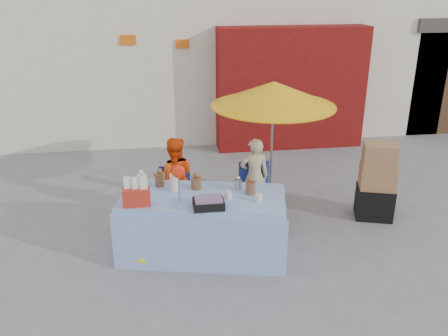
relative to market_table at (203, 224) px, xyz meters
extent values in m
plane|color=slate|center=(0.16, -0.03, -0.44)|extent=(80.00, 80.00, 0.00)
cube|color=silver|center=(0.16, 6.97, 1.81)|extent=(12.00, 5.00, 4.50)
cube|color=maroon|center=(2.36, 4.17, 0.86)|extent=(3.20, 0.60, 2.60)
cube|color=#4C331E|center=(6.66, 5.97, 0.76)|extent=(2.60, 3.00, 2.40)
cube|color=#3F3833|center=(6.66, 5.97, 2.11)|extent=(2.80, 3.20, 0.30)
cube|color=#DA5C12|center=(-1.04, 4.45, 1.91)|extent=(0.32, 0.04, 0.20)
cube|color=#DA5C12|center=(0.06, 4.45, 1.81)|extent=(0.28, 0.04, 0.18)
cube|color=#9AC4F7|center=(0.01, 0.00, -0.01)|extent=(2.32, 1.41, 0.85)
cube|color=#9AC4F7|center=(-0.10, -0.49, -0.04)|extent=(2.17, 0.52, 0.80)
cube|color=#9AC4F7|center=(0.12, 0.49, -0.04)|extent=(2.17, 0.52, 0.80)
cylinder|color=silver|center=(-0.79, 0.35, 0.52)|extent=(0.15, 0.15, 0.20)
cylinder|color=brown|center=(-0.54, 0.41, 0.51)|extent=(0.16, 0.16, 0.18)
cylinder|color=silver|center=(-0.35, 0.20, 0.54)|extent=(0.14, 0.14, 0.25)
cylinder|color=brown|center=(-0.05, 0.25, 0.49)|extent=(0.18, 0.18, 0.16)
cylinder|color=#B2B2B7|center=(0.51, 0.15, 0.48)|extent=(0.12, 0.12, 0.14)
cylinder|color=brown|center=(0.64, -0.02, 0.50)|extent=(0.15, 0.15, 0.17)
cylinder|color=silver|center=(0.33, -0.13, 0.47)|extent=(0.11, 0.11, 0.10)
cylinder|color=silver|center=(0.71, -0.27, 0.47)|extent=(0.11, 0.11, 0.10)
sphere|color=brown|center=(-0.93, 0.09, 0.50)|extent=(0.17, 0.17, 0.17)
ellipsoid|color=red|center=(-0.31, -0.10, 0.82)|extent=(0.18, 0.09, 0.17)
cube|color=#B4281B|center=(-0.84, -0.16, 0.53)|extent=(0.37, 0.23, 0.23)
cube|color=black|center=(0.05, -0.36, 0.47)|extent=(0.44, 0.35, 0.10)
cube|color=navy|center=(-0.32, 0.91, -0.21)|extent=(0.49, 0.47, 0.45)
cube|color=navy|center=(-0.32, 1.13, 0.21)|extent=(0.48, 0.05, 0.40)
cube|color=navy|center=(0.93, 0.91, -0.21)|extent=(0.49, 0.47, 0.45)
cube|color=navy|center=(0.93, 1.13, 0.21)|extent=(0.48, 0.05, 0.40)
imported|color=#EF430C|center=(-0.32, 1.06, 0.23)|extent=(0.66, 0.52, 1.33)
imported|color=#C1B688|center=(0.93, 1.06, 0.19)|extent=(0.47, 0.31, 1.26)
cylinder|color=gray|center=(1.23, 1.21, 0.56)|extent=(0.04, 0.04, 2.00)
cone|color=#EBA50C|center=(1.23, 1.21, 1.46)|extent=(1.90, 1.90, 0.38)
cylinder|color=#EBA50C|center=(1.23, 1.21, 1.28)|extent=(1.90, 1.90, 0.02)
cube|color=black|center=(2.77, 0.65, -0.19)|extent=(0.66, 0.60, 0.50)
cube|color=#A7744B|center=(2.77, 0.65, 0.26)|extent=(0.62, 0.54, 0.38)
cube|color=#A7744B|center=(2.75, 0.63, 0.62)|extent=(0.57, 0.49, 0.34)
ellipsoid|color=yellow|center=(-0.75, -0.11, -0.30)|extent=(0.75, 0.68, 0.28)
camera|label=1|loc=(-0.53, -5.64, 3.09)|focal=38.00mm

